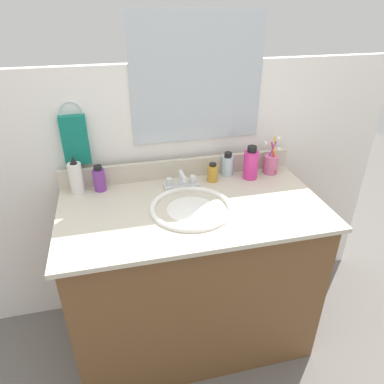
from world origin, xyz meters
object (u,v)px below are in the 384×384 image
(bottle_soap_pink, at_px, (251,164))
(bottle_lotion_white, at_px, (76,177))
(bottle_oil_amber, at_px, (213,173))
(faucet, at_px, (181,182))
(bottle_gel_clear, at_px, (227,165))
(cup_pink, at_px, (271,164))
(bottle_cream_purple, at_px, (99,179))
(hand_towel, at_px, (75,140))

(bottle_soap_pink, bearing_deg, bottle_lotion_white, 176.84)
(bottle_oil_amber, distance_m, bottle_lotion_white, 0.62)
(faucet, relative_size, bottle_lotion_white, 0.92)
(bottle_lotion_white, bearing_deg, faucet, -7.69)
(bottle_oil_amber, height_order, bottle_soap_pink, bottle_soap_pink)
(bottle_oil_amber, bearing_deg, bottle_gel_clear, 26.59)
(cup_pink, bearing_deg, faucet, -174.25)
(bottle_oil_amber, relative_size, bottle_soap_pink, 0.56)
(faucet, height_order, bottle_gel_clear, bottle_gel_clear)
(bottle_oil_amber, relative_size, bottle_gel_clear, 0.76)
(bottle_cream_purple, height_order, bottle_lotion_white, bottle_lotion_white)
(hand_towel, bearing_deg, bottle_soap_pink, -8.18)
(bottle_cream_purple, relative_size, cup_pink, 0.63)
(bottle_lotion_white, bearing_deg, bottle_cream_purple, -1.93)
(bottle_soap_pink, bearing_deg, hand_towel, 171.82)
(hand_towel, relative_size, bottle_soap_pink, 1.36)
(bottle_cream_purple, distance_m, bottle_gel_clear, 0.61)
(hand_towel, xyz_separation_m, bottle_lotion_white, (-0.02, -0.07, -0.14))
(bottle_soap_pink, bearing_deg, faucet, -176.99)
(bottle_soap_pink, distance_m, bottle_lotion_white, 0.80)
(bottle_oil_amber, distance_m, bottle_cream_purple, 0.52)
(bottle_cream_purple, distance_m, bottle_lotion_white, 0.10)
(bottle_soap_pink, bearing_deg, bottle_gel_clear, 150.64)
(bottle_soap_pink, height_order, cup_pink, cup_pink)
(bottle_cream_purple, bearing_deg, bottle_oil_amber, -3.38)
(bottle_soap_pink, xyz_separation_m, cup_pink, (0.12, 0.03, -0.02))
(bottle_cream_purple, xyz_separation_m, bottle_lotion_white, (-0.10, 0.00, 0.02))
(hand_towel, xyz_separation_m, bottle_oil_amber, (0.60, -0.10, -0.18))
(bottle_soap_pink, relative_size, bottle_gel_clear, 1.38)
(hand_towel, bearing_deg, faucet, -16.41)
(bottle_cream_purple, bearing_deg, faucet, -9.23)
(cup_pink, bearing_deg, bottle_oil_amber, -176.59)
(bottle_lotion_white, xyz_separation_m, cup_pink, (0.92, -0.02, -0.03))
(faucet, xyz_separation_m, bottle_cream_purple, (-0.36, 0.06, 0.03))
(bottle_oil_amber, bearing_deg, bottle_soap_pink, -3.19)
(bottle_oil_amber, distance_m, cup_pink, 0.31)
(faucet, xyz_separation_m, cup_pink, (0.46, 0.05, 0.02))
(faucet, relative_size, bottle_soap_pink, 0.99)
(bottle_cream_purple, height_order, cup_pink, cup_pink)
(hand_towel, bearing_deg, bottle_cream_purple, -41.37)
(faucet, height_order, bottle_lotion_white, bottle_lotion_white)
(hand_towel, height_order, bottle_lotion_white, hand_towel)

